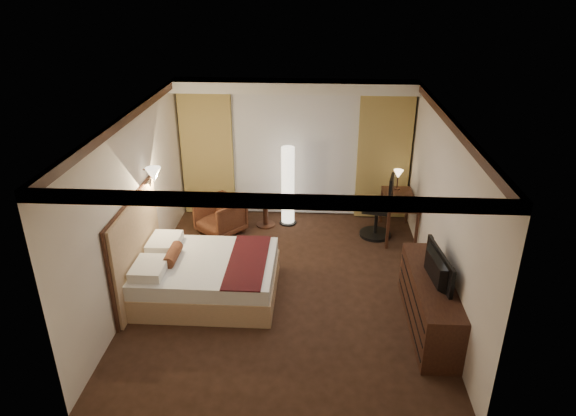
# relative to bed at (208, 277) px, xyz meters

# --- Properties ---
(floor) EXTENTS (4.50, 5.50, 0.01)m
(floor) POSITION_rel_bed_xyz_m (1.17, 0.30, -0.30)
(floor) COLOR black
(floor) RESTS_ON ground
(ceiling) EXTENTS (4.50, 5.50, 0.01)m
(ceiling) POSITION_rel_bed_xyz_m (1.17, 0.30, 2.40)
(ceiling) COLOR white
(ceiling) RESTS_ON back_wall
(back_wall) EXTENTS (4.50, 0.02, 2.70)m
(back_wall) POSITION_rel_bed_xyz_m (1.17, 3.05, 1.05)
(back_wall) COLOR #F1E4D0
(back_wall) RESTS_ON floor
(left_wall) EXTENTS (0.02, 5.50, 2.70)m
(left_wall) POSITION_rel_bed_xyz_m (-1.08, 0.30, 1.05)
(left_wall) COLOR #F1E4D0
(left_wall) RESTS_ON floor
(right_wall) EXTENTS (0.02, 5.50, 2.70)m
(right_wall) POSITION_rel_bed_xyz_m (3.42, 0.30, 1.05)
(right_wall) COLOR #F1E4D0
(right_wall) RESTS_ON floor
(crown_molding) EXTENTS (4.50, 5.50, 0.12)m
(crown_molding) POSITION_rel_bed_xyz_m (1.17, 0.30, 2.34)
(crown_molding) COLOR black
(crown_molding) RESTS_ON ceiling
(soffit) EXTENTS (4.50, 0.50, 0.20)m
(soffit) POSITION_rel_bed_xyz_m (1.17, 2.80, 2.30)
(soffit) COLOR white
(soffit) RESTS_ON ceiling
(curtain_sheer) EXTENTS (2.48, 0.04, 2.45)m
(curtain_sheer) POSITION_rel_bed_xyz_m (1.17, 2.97, 0.95)
(curtain_sheer) COLOR silver
(curtain_sheer) RESTS_ON back_wall
(curtain_left_drape) EXTENTS (1.00, 0.14, 2.45)m
(curtain_left_drape) POSITION_rel_bed_xyz_m (-0.53, 2.91, 0.95)
(curtain_left_drape) COLOR tan
(curtain_left_drape) RESTS_ON back_wall
(curtain_right_drape) EXTENTS (1.00, 0.14, 2.45)m
(curtain_right_drape) POSITION_rel_bed_xyz_m (2.87, 2.91, 0.95)
(curtain_right_drape) COLOR tan
(curtain_right_drape) RESTS_ON back_wall
(wall_sconce) EXTENTS (0.24, 0.24, 0.24)m
(wall_sconce) POSITION_rel_bed_xyz_m (-0.92, 0.80, 1.32)
(wall_sconce) COLOR white
(wall_sconce) RESTS_ON left_wall
(bed) EXTENTS (2.04, 1.59, 0.60)m
(bed) POSITION_rel_bed_xyz_m (0.00, 0.00, 0.00)
(bed) COLOR white
(bed) RESTS_ON floor
(headboard) EXTENTS (0.12, 1.89, 1.50)m
(headboard) POSITION_rel_bed_xyz_m (-1.03, 0.00, 0.45)
(headboard) COLOR tan
(headboard) RESTS_ON floor
(armchair) EXTENTS (1.00, 0.99, 0.75)m
(armchair) POSITION_rel_bed_xyz_m (-0.17, 2.02, 0.08)
(armchair) COLOR #4A2516
(armchair) RESTS_ON floor
(side_table) EXTENTS (0.51, 0.51, 0.56)m
(side_table) POSITION_rel_bed_xyz_m (0.64, 2.38, -0.02)
(side_table) COLOR black
(side_table) RESTS_ON floor
(floor_lamp) EXTENTS (0.33, 0.33, 1.57)m
(floor_lamp) POSITION_rel_bed_xyz_m (1.06, 2.50, 0.48)
(floor_lamp) COLOR white
(floor_lamp) RESTS_ON floor
(desk) EXTENTS (0.55, 1.15, 0.75)m
(desk) POSITION_rel_bed_xyz_m (3.12, 2.13, 0.08)
(desk) COLOR black
(desk) RESTS_ON floor
(desk_lamp) EXTENTS (0.18, 0.18, 0.34)m
(desk_lamp) POSITION_rel_bed_xyz_m (3.12, 2.55, 0.62)
(desk_lamp) COLOR #FFD899
(desk_lamp) RESTS_ON desk
(office_chair) EXTENTS (0.69, 0.69, 1.21)m
(office_chair) POSITION_rel_bed_xyz_m (2.71, 2.08, 0.30)
(office_chair) COLOR black
(office_chair) RESTS_ON floor
(dresser) EXTENTS (0.50, 1.97, 0.77)m
(dresser) POSITION_rel_bed_xyz_m (3.17, -0.60, 0.08)
(dresser) COLOR black
(dresser) RESTS_ON floor
(television) EXTENTS (0.68, 1.05, 0.13)m
(television) POSITION_rel_bed_xyz_m (3.14, -0.60, 0.75)
(television) COLOR black
(television) RESTS_ON dresser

